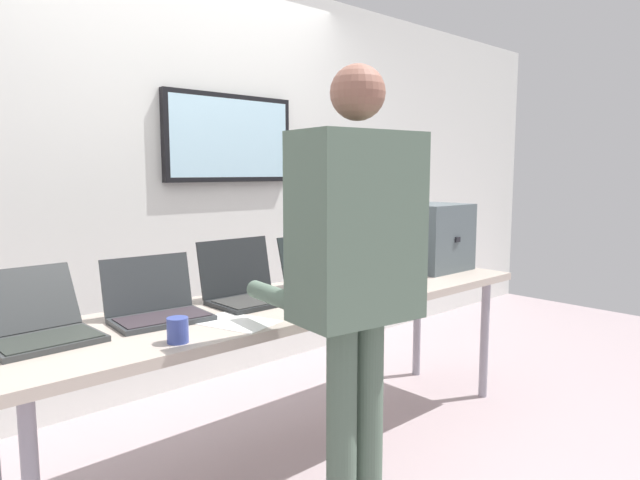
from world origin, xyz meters
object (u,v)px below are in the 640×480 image
object	(u,v)px
laptop_station_4	(378,267)
laptop_station_3	(321,277)
laptop_station_1	(156,305)
workbench	(298,309)
equipment_box	(431,237)
coffee_mug	(178,330)
laptop_station_2	(248,288)
person	(355,261)
laptop_station_0	(39,324)

from	to	relation	value
laptop_station_4	laptop_station_3	bearing A→B (deg)	-179.89
laptop_station_1	laptop_station_3	world-z (taller)	laptop_station_3
workbench	equipment_box	bearing A→B (deg)	2.27
coffee_mug	laptop_station_1	bearing A→B (deg)	75.40
workbench	laptop_station_3	xyz separation A→B (m)	(0.22, 0.07, 0.11)
laptop_station_2	person	xyz separation A→B (m)	(-0.05, -0.72, 0.21)
laptop_station_2	laptop_station_3	world-z (taller)	laptop_station_2
person	equipment_box	bearing A→B (deg)	26.18
laptop_station_4	coffee_mug	xyz separation A→B (m)	(-1.40, -0.32, -0.02)
laptop_station_1	person	xyz separation A→B (m)	(0.41, -0.71, 0.22)
equipment_box	coffee_mug	bearing A→B (deg)	-170.98
laptop_station_4	workbench	bearing A→B (deg)	-173.63
workbench	laptop_station_1	distance (m)	0.68
laptop_station_0	person	distance (m)	1.13
laptop_station_2	laptop_station_4	world-z (taller)	laptop_station_2
laptop_station_4	laptop_station_0	bearing A→B (deg)	178.79
laptop_station_1	coffee_mug	size ratio (longest dim) A/B	4.40
laptop_station_3	person	size ratio (longest dim) A/B	0.21
laptop_station_1	laptop_station_4	distance (m)	1.31
equipment_box	laptop_station_4	bearing A→B (deg)	176.32
laptop_station_2	laptop_station_3	size ratio (longest dim) A/B	1.05
laptop_station_0	laptop_station_2	bearing A→B (deg)	-0.59
laptop_station_2	laptop_station_4	bearing A→B (deg)	-1.85
laptop_station_0	laptop_station_1	xyz separation A→B (m)	(0.43, -0.02, 0.00)
laptop_station_1	coffee_mug	distance (m)	0.35
laptop_station_1	laptop_station_3	bearing A→B (deg)	-1.17
laptop_station_3	coffee_mug	xyz separation A→B (m)	(-0.97, -0.32, -0.02)
person	workbench	bearing A→B (deg)	67.23
equipment_box	laptop_station_0	world-z (taller)	equipment_box
equipment_box	laptop_station_1	xyz separation A→B (m)	(-1.76, 0.05, -0.14)
coffee_mug	equipment_box	bearing A→B (deg)	9.02
equipment_box	laptop_station_0	size ratio (longest dim) A/B	1.05
laptop_station_3	coffee_mug	world-z (taller)	laptop_station_3
laptop_station_3	laptop_station_2	bearing A→B (deg)	176.19
workbench	person	size ratio (longest dim) A/B	1.58
workbench	person	xyz separation A→B (m)	(-0.26, -0.62, 0.33)
laptop_station_3	coffee_mug	size ratio (longest dim) A/B	4.12
workbench	laptop_station_3	distance (m)	0.25
laptop_station_0	laptop_station_3	xyz separation A→B (m)	(1.32, -0.04, 0.00)
workbench	equipment_box	distance (m)	1.12
workbench	laptop_station_4	distance (m)	0.66
laptop_station_4	person	size ratio (longest dim) A/B	0.21
laptop_station_1	laptop_station_4	size ratio (longest dim) A/B	1.10
laptop_station_1	person	size ratio (longest dim) A/B	0.23
laptop_station_1	coffee_mug	xyz separation A→B (m)	(-0.09, -0.34, -0.01)
laptop_station_0	laptop_station_4	distance (m)	1.75
workbench	coffee_mug	world-z (taller)	coffee_mug
workbench	coffee_mug	bearing A→B (deg)	-161.69
workbench	person	bearing A→B (deg)	-112.77
equipment_box	laptop_station_4	world-z (taller)	equipment_box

